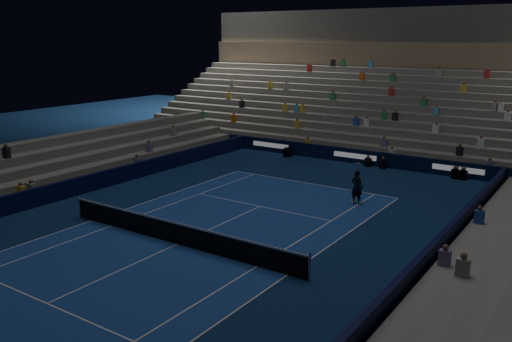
% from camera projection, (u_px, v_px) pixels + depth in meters
% --- Properties ---
extents(ground, '(90.00, 90.00, 0.00)m').
position_uv_depth(ground, '(178.00, 244.00, 22.97)').
color(ground, '#0B2146').
rests_on(ground, ground).
extents(court_surface, '(10.97, 23.77, 0.01)m').
position_uv_depth(court_surface, '(178.00, 244.00, 22.97)').
color(court_surface, navy).
rests_on(court_surface, ground).
extents(sponsor_barrier_far, '(44.00, 0.25, 1.00)m').
position_uv_depth(sponsor_barrier_far, '(356.00, 156.00, 37.72)').
color(sponsor_barrier_far, black).
rests_on(sponsor_barrier_far, ground).
extents(sponsor_barrier_east, '(0.25, 37.00, 1.00)m').
position_uv_depth(sponsor_barrier_east, '(399.00, 292.00, 17.57)').
color(sponsor_barrier_east, '#080C32').
rests_on(sponsor_barrier_east, ground).
extents(sponsor_barrier_west, '(0.25, 37.00, 1.00)m').
position_uv_depth(sponsor_barrier_west, '(39.00, 197.00, 28.12)').
color(sponsor_barrier_west, black).
rests_on(sponsor_barrier_west, ground).
extents(grandstand_main, '(44.00, 15.20, 11.20)m').
position_uv_depth(grandstand_main, '(404.00, 102.00, 44.58)').
color(grandstand_main, slate).
rests_on(grandstand_main, ground).
extents(grandstand_west, '(5.00, 37.00, 2.50)m').
position_uv_depth(grandstand_west, '(0.00, 179.00, 29.91)').
color(grandstand_west, slate).
rests_on(grandstand_west, ground).
extents(tennis_net, '(12.90, 0.10, 1.10)m').
position_uv_depth(tennis_net, '(177.00, 233.00, 22.85)').
color(tennis_net, '#B2B2B7').
rests_on(tennis_net, ground).
extents(tennis_player, '(0.69, 0.47, 1.84)m').
position_uv_depth(tennis_player, '(357.00, 187.00, 28.34)').
color(tennis_player, black).
rests_on(tennis_player, ground).
extents(broadcast_camera, '(0.52, 0.97, 0.65)m').
position_uv_depth(broadcast_camera, '(288.00, 152.00, 39.85)').
color(broadcast_camera, black).
rests_on(broadcast_camera, ground).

